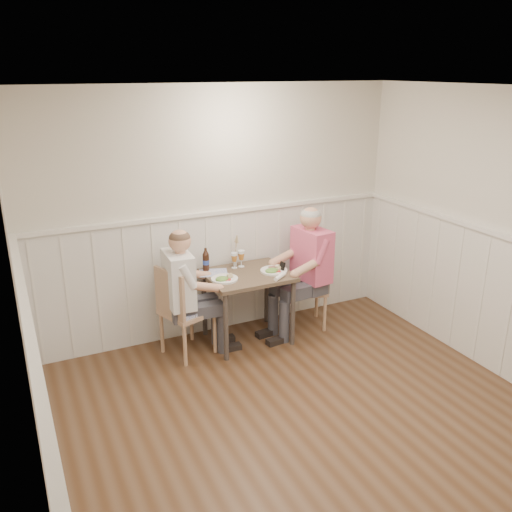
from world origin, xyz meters
The scene contains 16 objects.
ground_plane centered at (0.00, 0.00, 0.00)m, with size 4.50×4.50×0.00m, color #482C18.
room_shell centered at (0.00, 0.00, 1.52)m, with size 4.04×4.54×2.60m.
wainscot centered at (0.00, 0.69, 0.69)m, with size 4.00×4.49×1.34m.
dining_table centered at (0.15, 1.84, 0.64)m, with size 0.84×0.70×0.75m.
chair_right centered at (0.92, 1.86, 0.48)m, with size 0.53×0.53×0.89m.
chair_left centered at (-0.56, 1.83, 0.51)m, with size 0.56×0.56×0.93m.
man_in_pink centered at (0.83, 1.78, 0.59)m, with size 0.69×0.48×1.40m.
diner_cream centered at (-0.55, 1.82, 0.56)m, with size 0.63×0.44×1.33m.
plate_man centered at (0.41, 1.76, 0.77)m, with size 0.28×0.28×0.07m.
plate_diner centered at (-0.14, 1.77, 0.77)m, with size 0.27×0.27×0.07m.
beer_glass_a centered at (0.17, 2.04, 0.87)m, with size 0.07×0.07×0.18m.
beer_glass_b centered at (0.09, 2.04, 0.86)m, with size 0.07×0.07×0.17m.
beer_bottle centered at (-0.21, 2.09, 0.86)m, with size 0.07×0.07×0.25m.
rolled_napkin centered at (0.38, 1.57, 0.77)m, with size 0.18×0.14×0.04m.
grass_vase centered at (0.13, 2.11, 0.91)m, with size 0.04×0.04×0.35m.
gingham_mat centered at (-0.16, 2.00, 0.75)m, with size 0.34×0.30×0.01m.
Camera 1 is at (-2.00, -2.85, 2.73)m, focal length 38.00 mm.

